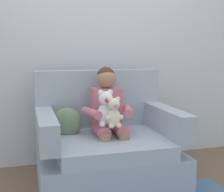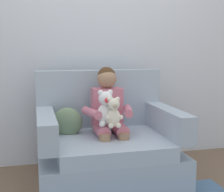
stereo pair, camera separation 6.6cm
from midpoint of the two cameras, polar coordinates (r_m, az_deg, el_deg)
name	(u,v)px [view 1 (the left image)]	position (r m, az deg, el deg)	size (l,w,h in m)	color
ground_plane	(108,183)	(2.80, -1.38, -15.71)	(8.00, 8.00, 0.00)	brown
back_wall	(91,35)	(3.22, -4.50, 11.14)	(6.00, 0.10, 2.60)	silver
armchair	(107,147)	(2.73, -1.64, -9.44)	(1.17, 0.89, 0.96)	#9EADBC
seated_child	(108,110)	(2.68, -1.40, -2.59)	(0.45, 0.39, 0.82)	#C66B7F
plush_white	(106,109)	(2.53, -1.93, -2.40)	(0.18, 0.14, 0.30)	white
plush_cream	(114,113)	(2.48, -0.41, -3.16)	(0.15, 0.12, 0.25)	silver
throw_pillow	(67,123)	(2.73, -8.97, -4.86)	(0.26, 0.12, 0.26)	slate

